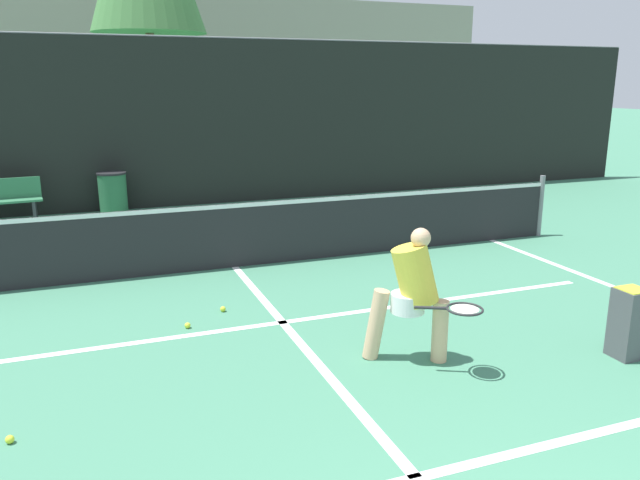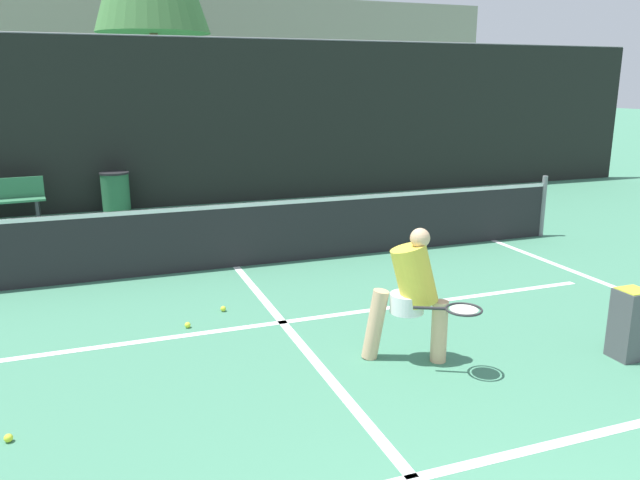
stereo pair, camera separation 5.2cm
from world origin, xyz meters
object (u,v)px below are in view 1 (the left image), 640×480
ball_hopper (629,321)px  trash_bin (113,193)px  parked_car (218,156)px  player_practicing (413,291)px

ball_hopper → trash_bin: bearing=115.7°
trash_bin → parked_car: bearing=54.5°
player_practicing → ball_hopper: player_practicing is taller
trash_bin → parked_car: size_ratio=0.22×
player_practicing → trash_bin: player_practicing is taller
player_practicing → parked_car: 12.70m
trash_bin → parked_car: parked_car is taller
trash_bin → player_practicing: bearing=-74.4°
ball_hopper → trash_bin: size_ratio=0.82×
ball_hopper → player_practicing: bearing=161.0°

